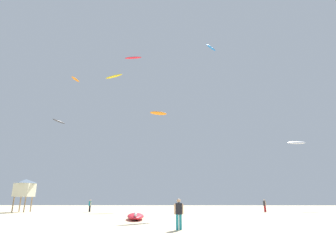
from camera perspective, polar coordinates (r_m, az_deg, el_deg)
ground_plane at (r=10.79m, az=-2.33°, el=-24.75°), size 120.00×120.00×0.00m
person_foreground at (r=14.53m, az=2.46°, el=-18.83°), size 0.52×0.36×1.61m
person_midground at (r=35.80m, az=-17.29°, el=-16.69°), size 0.39×0.40×1.56m
person_left at (r=36.74m, az=21.09°, el=-16.28°), size 0.36×0.50×1.60m
kite_grounded_near at (r=21.97m, az=-7.38°, el=-19.60°), size 2.02×4.89×0.56m
lifeguard_tower at (r=38.80m, az=-29.73°, el=-12.06°), size 2.30×2.30×4.15m
kite_aloft_0 at (r=47.33m, az=27.14°, el=-3.38°), size 3.03×0.97×0.72m
kite_aloft_2 at (r=46.25m, az=-23.51°, el=0.97°), size 1.67×2.95×0.51m
kite_aloft_3 at (r=45.20m, az=-2.19°, el=2.92°), size 3.21×1.86×0.61m
kite_aloft_4 at (r=54.11m, az=-20.29°, el=9.95°), size 1.18×2.52×0.27m
kite_aloft_5 at (r=33.48m, az=-7.92°, el=15.10°), size 2.23×0.85×0.39m
kite_aloft_6 at (r=49.49m, az=-12.20°, el=10.94°), size 3.94×2.67×0.73m
kite_aloft_7 at (r=46.72m, az=9.70°, el=17.17°), size 2.45×2.60×0.69m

